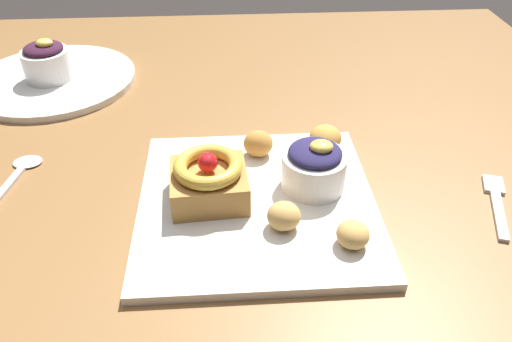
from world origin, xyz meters
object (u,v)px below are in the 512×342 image
Objects in this scene: fritter_front at (353,234)px; spoon at (18,173)px; berry_ramekin at (314,166)px; fritter_middle at (325,138)px; fritter_back at (284,216)px; fork at (496,201)px; fritter_extra at (258,144)px; cake_slice at (209,180)px; back_ramekin at (46,61)px; front_plate at (257,202)px; back_plate at (54,80)px.

fritter_front is 0.30× the size of spoon.
fritter_middle is (0.03, 0.08, -0.01)m from berry_ramekin.
fritter_middle is at bearing 64.22° from fritter_back.
fritter_middle is at bearing 78.11° from fork.
berry_ramekin is 2.03× the size of fritter_extra.
fritter_front reaches higher than fork.
cake_slice is at bearing 105.38° from fork.
cake_slice reaches higher than fork.
back_ramekin reaches higher than fork.
fork is 0.63m from spoon.
back_ramekin is (-0.45, 0.25, 0.01)m from fritter_middle.
fritter_front is 0.85× the size of fritter_middle.
front_plate is 0.07m from cake_slice.
spoon is at bearing -85.46° from back_plate.
fritter_back is at bearing -62.51° from front_plate.
cake_slice is at bearing -148.63° from fritter_middle.
cake_slice is at bearing -51.43° from back_plate.
berry_ramekin is 0.65× the size of fork.
front_plate is at bearing 139.66° from fritter_front.
fritter_front is 0.13× the size of back_plate.
fritter_middle is 0.16× the size of back_plate.
back_plate is (-0.28, 0.35, -0.03)m from cake_slice.
fritter_middle is 0.36× the size of fork.
fritter_middle is 0.42m from spoon.
fork and spoon have the same top height.
berry_ramekin is 0.40m from spoon.
cake_slice is 2.58× the size of fritter_front.
fritter_middle and fritter_extra have the same top height.
back_ramekin is at bearing 150.60° from fritter_middle.
fritter_extra is at bearing 53.56° from cake_slice.
berry_ramekin reaches higher than fork.
berry_ramekin is 2.10× the size of fritter_back.
front_plate is 0.13m from fritter_front.
front_plate is 0.08m from berry_ramekin.
fritter_middle is (0.10, 0.10, 0.02)m from front_plate.
fritter_front is 0.30× the size of fork.
front_plate is 1.02× the size of back_plate.
front_plate is 0.06m from fritter_back.
fritter_front is 0.62m from back_ramekin.
berry_ramekin is at bearing 99.69° from fork.
berry_ramekin reaches higher than fritter_extra.
fritter_extra reaches higher than fritter_back.
fritter_back is 0.37m from spoon.
cake_slice is 0.34× the size of back_plate.
cake_slice is 0.77× the size of spoon.
fritter_extra is at bearing -37.29° from back_plate.
berry_ramekin is 1.82× the size of fritter_middle.
fritter_back is at bearing 116.51° from fork.
fritter_back reaches higher than back_plate.
fritter_back is (-0.05, -0.07, -0.01)m from berry_ramekin.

